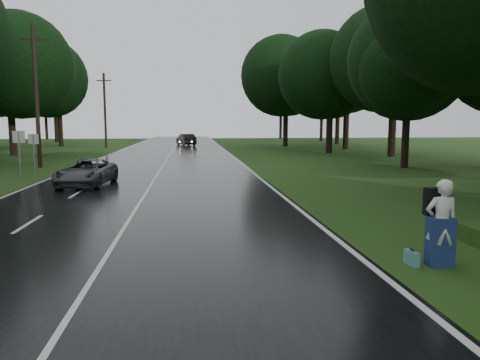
% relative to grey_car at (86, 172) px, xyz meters
% --- Properties ---
extents(ground, '(160.00, 160.00, 0.00)m').
position_rel_grey_car_xyz_m(ground, '(3.14, -10.65, -0.68)').
color(ground, '#214213').
rests_on(ground, ground).
extents(road, '(12.00, 140.00, 0.04)m').
position_rel_grey_car_xyz_m(road, '(3.14, 9.35, -0.66)').
color(road, black).
rests_on(road, ground).
extents(lane_center, '(0.12, 140.00, 0.01)m').
position_rel_grey_car_xyz_m(lane_center, '(3.14, 9.35, -0.64)').
color(lane_center, silver).
rests_on(lane_center, road).
extents(grey_car, '(2.57, 4.80, 1.28)m').
position_rel_grey_car_xyz_m(grey_car, '(0.00, 0.00, 0.00)').
color(grey_car, '#434547').
rests_on(grey_car, road).
extents(far_car, '(2.88, 5.03, 1.57)m').
position_rel_grey_car_xyz_m(far_car, '(4.55, 39.02, 0.14)').
color(far_car, black).
rests_on(far_car, road).
extents(hitchhiker, '(0.73, 0.66, 1.92)m').
position_rel_grey_car_xyz_m(hitchhiker, '(10.49, -13.75, 0.21)').
color(hitchhiker, silver).
rests_on(hitchhiker, ground).
extents(suitcase, '(0.18, 0.46, 0.32)m').
position_rel_grey_car_xyz_m(suitcase, '(9.92, -13.66, -0.52)').
color(suitcase, teal).
rests_on(suitcase, ground).
extents(utility_pole_mid, '(1.80, 0.28, 9.70)m').
position_rel_grey_car_xyz_m(utility_pole_mid, '(-5.36, 9.99, -0.68)').
color(utility_pole_mid, black).
rests_on(utility_pole_mid, ground).
extents(utility_pole_far, '(1.80, 0.28, 9.18)m').
position_rel_grey_car_xyz_m(utility_pole_far, '(-5.36, 35.26, -0.68)').
color(utility_pole_far, black).
rests_on(utility_pole_far, ground).
extents(road_sign_a, '(0.64, 0.10, 2.68)m').
position_rel_grey_car_xyz_m(road_sign_a, '(-4.06, 2.68, -0.68)').
color(road_sign_a, white).
rests_on(road_sign_a, ground).
extents(road_sign_b, '(0.59, 0.10, 2.46)m').
position_rel_grey_car_xyz_m(road_sign_b, '(-4.06, 4.95, -0.68)').
color(road_sign_b, white).
rests_on(road_sign_b, ground).
extents(tree_left_e, '(9.01, 9.01, 14.08)m').
position_rel_grey_car_xyz_m(tree_left_e, '(-11.70, 22.43, -0.68)').
color(tree_left_e, black).
rests_on(tree_left_e, ground).
extents(tree_left_f, '(9.59, 9.59, 14.98)m').
position_rel_grey_car_xyz_m(tree_left_f, '(-11.99, 39.67, -0.68)').
color(tree_left_f, black).
rests_on(tree_left_f, ground).
extents(tree_right_d, '(8.14, 8.14, 12.72)m').
position_rel_grey_car_xyz_m(tree_right_d, '(19.95, 7.12, -0.68)').
color(tree_right_d, black).
rests_on(tree_right_d, ground).
extents(tree_right_e, '(8.78, 8.78, 13.72)m').
position_rel_grey_car_xyz_m(tree_right_e, '(19.38, 22.63, -0.68)').
color(tree_right_e, black).
rests_on(tree_right_e, ground).
extents(tree_right_f, '(9.94, 9.94, 15.54)m').
position_rel_grey_car_xyz_m(tree_right_f, '(17.64, 36.08, -0.68)').
color(tree_right_f, black).
rests_on(tree_right_f, ground).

